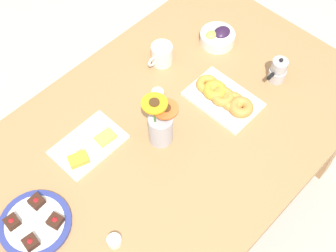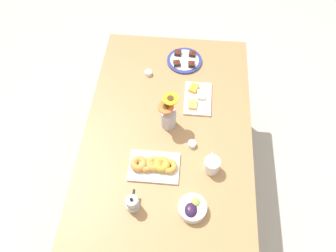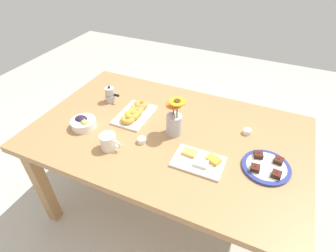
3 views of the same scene
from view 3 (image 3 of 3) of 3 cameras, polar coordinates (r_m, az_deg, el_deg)
name	(u,v)px [view 3 (image 3 of 3)]	position (r m, az deg, el deg)	size (l,w,h in m)	color
ground_plane	(168,205)	(2.10, 0.00, -16.86)	(6.00, 6.00, 0.00)	#B7B2A8
dining_table	(168,142)	(1.61, 0.00, -3.50)	(1.60, 1.00, 0.74)	#A87A4C
coffee_mug	(109,142)	(1.45, -12.81, -3.32)	(0.12, 0.09, 0.09)	white
grape_bowl	(83,123)	(1.65, -17.97, 0.67)	(0.15, 0.15, 0.07)	white
cheese_platter	(199,161)	(1.37, 6.79, -7.58)	(0.26, 0.17, 0.03)	white
croissant_platter	(135,113)	(1.67, -7.22, 2.91)	(0.19, 0.28, 0.05)	white
jam_cup_honey	(142,140)	(1.47, -5.72, -3.08)	(0.05, 0.05, 0.03)	white
jam_cup_berry	(247,131)	(1.59, 16.86, -1.12)	(0.05, 0.05, 0.03)	white
dessert_plate	(266,167)	(1.42, 20.59, -8.27)	(0.24, 0.24, 0.05)	navy
flower_vase	(174,122)	(1.49, 1.34, 0.85)	(0.12, 0.11, 0.24)	#B2B2BC
moka_pot	(110,95)	(1.83, -12.46, 6.61)	(0.11, 0.07, 0.12)	#B7B7BC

